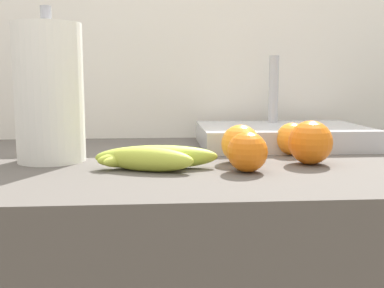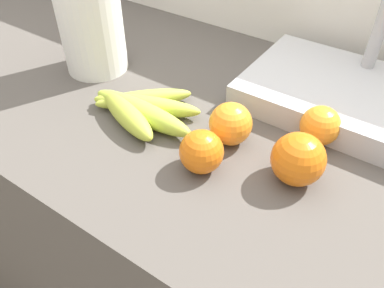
{
  "view_description": "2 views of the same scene",
  "coord_description": "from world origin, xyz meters",
  "px_view_note": "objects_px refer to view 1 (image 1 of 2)",
  "views": [
    {
      "loc": [
        -0.09,
        -0.88,
        1.1
      ],
      "look_at": [
        -0.02,
        -0.07,
        0.98
      ],
      "focal_mm": 43.43,
      "sensor_mm": 36.0,
      "label": 1
    },
    {
      "loc": [
        0.3,
        -0.49,
        1.37
      ],
      "look_at": [
        0.04,
        -0.12,
        0.97
      ],
      "focal_mm": 36.49,
      "sensor_mm": 36.0,
      "label": 2
    }
  ],
  "objects_px": {
    "banana_bunch": "(151,157)",
    "orange_far_right": "(240,144)",
    "orange_right": "(310,142)",
    "paper_towel_roll": "(49,93)",
    "orange_back_right": "(292,139)",
    "orange_center": "(247,152)",
    "sink_basin": "(282,135)"
  },
  "relations": [
    {
      "from": "orange_center",
      "to": "paper_towel_roll",
      "type": "bearing_deg",
      "value": 159.54
    },
    {
      "from": "banana_bunch",
      "to": "orange_back_right",
      "type": "bearing_deg",
      "value": 22.28
    },
    {
      "from": "banana_bunch",
      "to": "orange_far_right",
      "type": "distance_m",
      "value": 0.17
    },
    {
      "from": "banana_bunch",
      "to": "orange_back_right",
      "type": "xyz_separation_m",
      "value": [
        0.29,
        0.12,
        0.01
      ]
    },
    {
      "from": "orange_back_right",
      "to": "banana_bunch",
      "type": "bearing_deg",
      "value": -157.72
    },
    {
      "from": "banana_bunch",
      "to": "orange_right",
      "type": "relative_size",
      "value": 2.67
    },
    {
      "from": "orange_right",
      "to": "paper_towel_roll",
      "type": "distance_m",
      "value": 0.49
    },
    {
      "from": "orange_right",
      "to": "orange_back_right",
      "type": "xyz_separation_m",
      "value": [
        -0.0,
        0.1,
        -0.01
      ]
    },
    {
      "from": "orange_right",
      "to": "orange_back_right",
      "type": "bearing_deg",
      "value": 92.0
    },
    {
      "from": "banana_bunch",
      "to": "paper_towel_roll",
      "type": "relative_size",
      "value": 0.75
    },
    {
      "from": "orange_right",
      "to": "orange_far_right",
      "type": "height_order",
      "value": "orange_right"
    },
    {
      "from": "orange_far_right",
      "to": "sink_basin",
      "type": "xyz_separation_m",
      "value": [
        0.13,
        0.2,
        -0.01
      ]
    },
    {
      "from": "paper_towel_roll",
      "to": "sink_basin",
      "type": "xyz_separation_m",
      "value": [
        0.49,
        0.16,
        -0.1
      ]
    },
    {
      "from": "paper_towel_roll",
      "to": "banana_bunch",
      "type": "bearing_deg",
      "value": -24.37
    },
    {
      "from": "orange_back_right",
      "to": "orange_right",
      "type": "bearing_deg",
      "value": -88.0
    },
    {
      "from": "orange_far_right",
      "to": "paper_towel_roll",
      "type": "height_order",
      "value": "paper_towel_roll"
    },
    {
      "from": "banana_bunch",
      "to": "orange_right",
      "type": "xyz_separation_m",
      "value": [
        0.29,
        0.01,
        0.02
      ]
    },
    {
      "from": "orange_far_right",
      "to": "banana_bunch",
      "type": "bearing_deg",
      "value": -167.73
    },
    {
      "from": "orange_right",
      "to": "sink_basin",
      "type": "xyz_separation_m",
      "value": [
        0.01,
        0.23,
        -0.01
      ]
    },
    {
      "from": "orange_far_right",
      "to": "orange_center",
      "type": "bearing_deg",
      "value": -92.07
    },
    {
      "from": "orange_right",
      "to": "paper_towel_roll",
      "type": "xyz_separation_m",
      "value": [
        -0.48,
        0.07,
        0.09
      ]
    },
    {
      "from": "banana_bunch",
      "to": "paper_towel_roll",
      "type": "xyz_separation_m",
      "value": [
        -0.19,
        0.08,
        0.11
      ]
    },
    {
      "from": "orange_right",
      "to": "orange_far_right",
      "type": "distance_m",
      "value": 0.13
    },
    {
      "from": "orange_far_right",
      "to": "orange_back_right",
      "type": "height_order",
      "value": "orange_far_right"
    },
    {
      "from": "orange_far_right",
      "to": "orange_center",
      "type": "distance_m",
      "value": 0.08
    },
    {
      "from": "orange_back_right",
      "to": "orange_center",
      "type": "relative_size",
      "value": 0.97
    },
    {
      "from": "orange_center",
      "to": "paper_towel_roll",
      "type": "relative_size",
      "value": 0.24
    },
    {
      "from": "orange_far_right",
      "to": "orange_back_right",
      "type": "relative_size",
      "value": 1.08
    },
    {
      "from": "orange_right",
      "to": "sink_basin",
      "type": "relative_size",
      "value": 0.21
    },
    {
      "from": "orange_far_right",
      "to": "sink_basin",
      "type": "height_order",
      "value": "sink_basin"
    },
    {
      "from": "orange_back_right",
      "to": "paper_towel_roll",
      "type": "xyz_separation_m",
      "value": [
        -0.47,
        -0.03,
        0.1
      ]
    },
    {
      "from": "orange_far_right",
      "to": "paper_towel_roll",
      "type": "relative_size",
      "value": 0.25
    }
  ]
}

